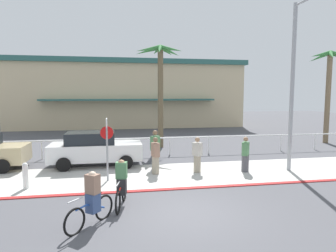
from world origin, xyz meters
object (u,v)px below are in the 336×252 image
at_px(cyclist_blue_0, 92,200).
at_px(car_white_1, 95,148).
at_px(stop_sign_bike_lane, 107,140).
at_px(pedestrian_1, 197,156).
at_px(bollard_0, 25,175).
at_px(pedestrian_3, 155,151).
at_px(streetlight_curb, 296,77).
at_px(pedestrian_2, 245,156).
at_px(palm_tree_2, 160,71).
at_px(pedestrian_0, 155,157).
at_px(cyclist_red_1, 121,184).
at_px(palm_tree_3, 329,76).

bearing_deg(cyclist_blue_0, car_white_1, 93.01).
bearing_deg(stop_sign_bike_lane, pedestrian_1, 9.32).
bearing_deg(pedestrian_1, stop_sign_bike_lane, -170.68).
bearing_deg(stop_sign_bike_lane, bollard_0, -169.92).
bearing_deg(pedestrian_3, streetlight_curb, -14.98).
bearing_deg(pedestrian_1, pedestrian_3, 150.63).
relative_size(bollard_0, pedestrian_2, 0.62).
bearing_deg(car_white_1, bollard_0, -125.24).
xyz_separation_m(bollard_0, palm_tree_2, (6.25, 7.92, 4.54)).
bearing_deg(pedestrian_3, pedestrian_1, -29.37).
distance_m(stop_sign_bike_lane, pedestrian_0, 2.35).
distance_m(pedestrian_2, pedestrian_3, 4.15).
distance_m(stop_sign_bike_lane, pedestrian_3, 2.84).
bearing_deg(stop_sign_bike_lane, car_white_1, 103.69).
xyz_separation_m(stop_sign_bike_lane, pedestrian_3, (2.17, 1.64, -0.81)).
xyz_separation_m(bollard_0, pedestrian_2, (9.08, 0.88, 0.23)).
distance_m(stop_sign_bike_lane, pedestrian_2, 6.19).
bearing_deg(pedestrian_0, stop_sign_bike_lane, -161.70).
bearing_deg(car_white_1, cyclist_red_1, -78.12).
bearing_deg(pedestrian_0, pedestrian_3, 83.08).
relative_size(palm_tree_2, pedestrian_2, 4.17).
distance_m(cyclist_red_1, pedestrian_1, 4.88).
bearing_deg(pedestrian_0, streetlight_curb, -6.06).
relative_size(streetlight_curb, pedestrian_2, 4.64).
xyz_separation_m(cyclist_blue_0, pedestrian_0, (2.36, 4.81, 0.06)).
height_order(stop_sign_bike_lane, car_white_1, stop_sign_bike_lane).
distance_m(bollard_0, pedestrian_0, 5.18).
relative_size(bollard_0, pedestrian_3, 0.54).
relative_size(palm_tree_2, cyclist_red_1, 3.74).
relative_size(pedestrian_1, pedestrian_3, 0.87).
relative_size(cyclist_red_1, pedestrian_3, 0.97).
distance_m(bollard_0, cyclist_red_1, 4.17).
relative_size(stop_sign_bike_lane, pedestrian_3, 1.39).
xyz_separation_m(bollard_0, pedestrian_1, (6.92, 1.18, 0.22)).
height_order(car_white_1, pedestrian_3, pedestrian_3).
bearing_deg(pedestrian_0, palm_tree_3, 25.66).
bearing_deg(stop_sign_bike_lane, pedestrian_3, 37.13).
bearing_deg(pedestrian_3, stop_sign_bike_lane, -142.87).
bearing_deg(car_white_1, pedestrian_2, -19.39).
distance_m(palm_tree_3, pedestrian_1, 13.79).
xyz_separation_m(palm_tree_2, pedestrian_1, (0.67, -6.75, -4.32)).
distance_m(car_white_1, cyclist_red_1, 5.69).
relative_size(palm_tree_3, pedestrian_1, 4.13).
distance_m(stop_sign_bike_lane, pedestrian_1, 4.10).
distance_m(pedestrian_1, pedestrian_2, 2.19).
bearing_deg(pedestrian_1, palm_tree_2, 95.67).
bearing_deg(pedestrian_1, bollard_0, -170.35).
relative_size(car_white_1, pedestrian_0, 2.67).
distance_m(bollard_0, pedestrian_3, 5.60).
height_order(car_white_1, cyclist_red_1, car_white_1).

